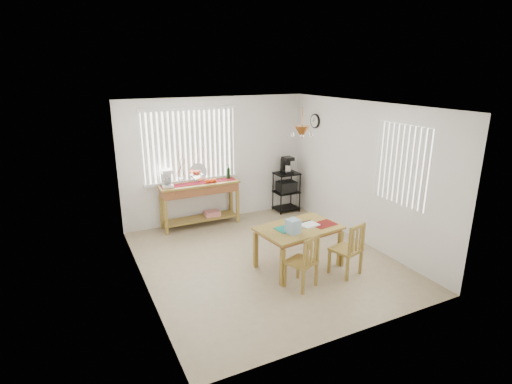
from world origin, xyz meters
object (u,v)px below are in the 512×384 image
sideboard (200,194)px  cart_items (287,165)px  chair_left (303,262)px  wire_cart (286,188)px  chair_right (348,249)px  dining_table (298,232)px

sideboard → cart_items: size_ratio=4.40×
cart_items → chair_left: cart_items is taller
wire_cart → cart_items: cart_items is taller
wire_cart → chair_right: (-0.64, -3.02, -0.11)m
wire_cart → chair_left: wire_cart is taller
cart_items → chair_right: 3.16m
cart_items → chair_right: bearing=-102.0°
chair_right → chair_left: bearing=-178.9°
sideboard → wire_cart: 2.05m
cart_items → dining_table: bearing=-116.1°
sideboard → chair_left: (0.56, -3.04, -0.28)m
sideboard → wire_cart: (2.04, -0.00, -0.15)m
wire_cart → cart_items: bearing=90.0°
wire_cart → dining_table: wire_cart is taller
dining_table → chair_right: size_ratio=1.59×
dining_table → wire_cart: bearing=63.8°
sideboard → dining_table: 2.58m
sideboard → cart_items: bearing=0.2°
dining_table → chair_left: chair_left is taller
dining_table → sideboard: bearing=109.1°
sideboard → chair_left: bearing=-79.5°
sideboard → chair_left: 3.10m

